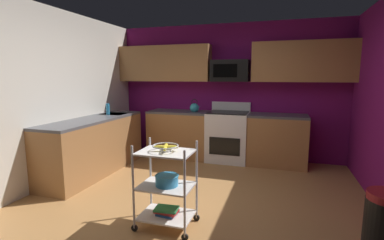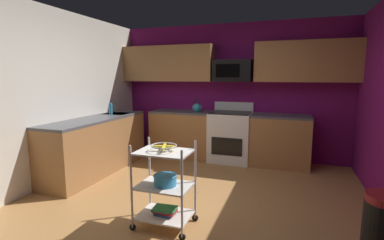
{
  "view_description": "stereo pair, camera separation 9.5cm",
  "coord_description": "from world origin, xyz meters",
  "px_view_note": "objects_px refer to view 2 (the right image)",
  "views": [
    {
      "loc": [
        1.03,
        -3.14,
        1.6
      ],
      "look_at": [
        -0.05,
        0.25,
        1.05
      ],
      "focal_mm": 26.56,
      "sensor_mm": 36.0,
      "label": 1
    },
    {
      "loc": [
        1.12,
        -3.11,
        1.6
      ],
      "look_at": [
        -0.05,
        0.25,
        1.05
      ],
      "focal_mm": 26.56,
      "sensor_mm": 36.0,
      "label": 2
    }
  ],
  "objects_px": {
    "microwave": "(233,71)",
    "rolling_cart": "(164,186)",
    "book_stack": "(165,211)",
    "fruit_bowl": "(164,147)",
    "dish_soap_bottle": "(111,109)",
    "oven_range": "(230,136)",
    "mixing_bowl_large": "(165,180)",
    "kettle": "(197,108)"
  },
  "relations": [
    {
      "from": "oven_range",
      "to": "fruit_bowl",
      "type": "xyz_separation_m",
      "value": [
        -0.18,
        -2.61,
        0.4
      ]
    },
    {
      "from": "microwave",
      "to": "kettle",
      "type": "relative_size",
      "value": 2.65
    },
    {
      "from": "rolling_cart",
      "to": "dish_soap_bottle",
      "type": "relative_size",
      "value": 4.57
    },
    {
      "from": "rolling_cart",
      "to": "book_stack",
      "type": "bearing_deg",
      "value": 90.0
    },
    {
      "from": "rolling_cart",
      "to": "book_stack",
      "type": "height_order",
      "value": "rolling_cart"
    },
    {
      "from": "microwave",
      "to": "mixing_bowl_large",
      "type": "relative_size",
      "value": 2.78
    },
    {
      "from": "microwave",
      "to": "fruit_bowl",
      "type": "height_order",
      "value": "microwave"
    },
    {
      "from": "microwave",
      "to": "book_stack",
      "type": "xyz_separation_m",
      "value": [
        -0.18,
        -2.71,
        -1.53
      ]
    },
    {
      "from": "microwave",
      "to": "fruit_bowl",
      "type": "relative_size",
      "value": 2.57
    },
    {
      "from": "mixing_bowl_large",
      "to": "book_stack",
      "type": "distance_m",
      "value": 0.35
    },
    {
      "from": "oven_range",
      "to": "microwave",
      "type": "distance_m",
      "value": 1.23
    },
    {
      "from": "rolling_cart",
      "to": "dish_soap_bottle",
      "type": "height_order",
      "value": "dish_soap_bottle"
    },
    {
      "from": "oven_range",
      "to": "dish_soap_bottle",
      "type": "xyz_separation_m",
      "value": [
        -2.01,
        -0.9,
        0.54
      ]
    },
    {
      "from": "oven_range",
      "to": "kettle",
      "type": "height_order",
      "value": "kettle"
    },
    {
      "from": "dish_soap_bottle",
      "to": "mixing_bowl_large",
      "type": "bearing_deg",
      "value": -42.8
    },
    {
      "from": "oven_range",
      "to": "microwave",
      "type": "xyz_separation_m",
      "value": [
        -0.0,
        0.1,
        1.22
      ]
    },
    {
      "from": "kettle",
      "to": "book_stack",
      "type": "bearing_deg",
      "value": -79.41
    },
    {
      "from": "microwave",
      "to": "kettle",
      "type": "distance_m",
      "value": 0.97
    },
    {
      "from": "kettle",
      "to": "dish_soap_bottle",
      "type": "relative_size",
      "value": 1.32
    },
    {
      "from": "oven_range",
      "to": "fruit_bowl",
      "type": "bearing_deg",
      "value": -93.91
    },
    {
      "from": "rolling_cart",
      "to": "dish_soap_bottle",
      "type": "distance_m",
      "value": 2.57
    },
    {
      "from": "fruit_bowl",
      "to": "rolling_cart",
      "type": "bearing_deg",
      "value": -104.04
    },
    {
      "from": "fruit_bowl",
      "to": "mixing_bowl_large",
      "type": "height_order",
      "value": "fruit_bowl"
    },
    {
      "from": "oven_range",
      "to": "kettle",
      "type": "xyz_separation_m",
      "value": [
        -0.66,
        -0.0,
        0.52
      ]
    },
    {
      "from": "fruit_bowl",
      "to": "book_stack",
      "type": "bearing_deg",
      "value": 180.0
    },
    {
      "from": "microwave",
      "to": "rolling_cart",
      "type": "relative_size",
      "value": 0.77
    },
    {
      "from": "oven_range",
      "to": "mixing_bowl_large",
      "type": "relative_size",
      "value": 4.37
    },
    {
      "from": "oven_range",
      "to": "rolling_cart",
      "type": "distance_m",
      "value": 2.61
    },
    {
      "from": "mixing_bowl_large",
      "to": "dish_soap_bottle",
      "type": "distance_m",
      "value": 2.56
    },
    {
      "from": "fruit_bowl",
      "to": "dish_soap_bottle",
      "type": "relative_size",
      "value": 1.36
    },
    {
      "from": "rolling_cart",
      "to": "kettle",
      "type": "bearing_deg",
      "value": 100.59
    },
    {
      "from": "oven_range",
      "to": "rolling_cart",
      "type": "bearing_deg",
      "value": -93.91
    },
    {
      "from": "microwave",
      "to": "mixing_bowl_large",
      "type": "distance_m",
      "value": 2.96
    },
    {
      "from": "mixing_bowl_large",
      "to": "kettle",
      "type": "xyz_separation_m",
      "value": [
        -0.5,
        2.6,
        0.48
      ]
    },
    {
      "from": "oven_range",
      "to": "book_stack",
      "type": "height_order",
      "value": "oven_range"
    },
    {
      "from": "microwave",
      "to": "rolling_cart",
      "type": "height_order",
      "value": "microwave"
    },
    {
      "from": "microwave",
      "to": "rolling_cart",
      "type": "xyz_separation_m",
      "value": [
        -0.18,
        -2.71,
        -1.25
      ]
    },
    {
      "from": "rolling_cart",
      "to": "oven_range",
      "type": "bearing_deg",
      "value": 86.09
    },
    {
      "from": "fruit_bowl",
      "to": "kettle",
      "type": "relative_size",
      "value": 1.03
    },
    {
      "from": "rolling_cart",
      "to": "fruit_bowl",
      "type": "bearing_deg",
      "value": 75.96
    },
    {
      "from": "oven_range",
      "to": "book_stack",
      "type": "bearing_deg",
      "value": -93.91
    },
    {
      "from": "dish_soap_bottle",
      "to": "kettle",
      "type": "bearing_deg",
      "value": 33.56
    }
  ]
}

